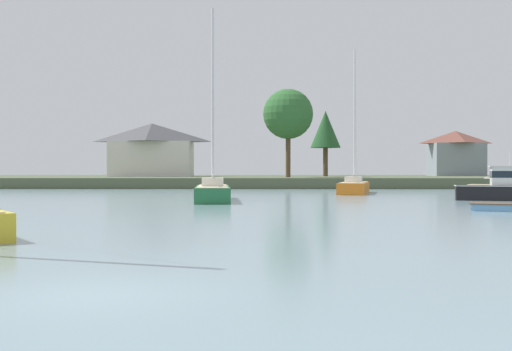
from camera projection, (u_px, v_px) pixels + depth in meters
The scene contains 9 objects.
ground_plane at pixel (98, 293), 10.76m from camera, with size 462.48×462.48×0.00m, color gray.
far_shore_bank at pixel (244, 180), 92.79m from camera, with size 208.12×46.48×1.25m, color #4C563D.
sailboat_orange at pixel (354, 190), 56.56m from camera, with size 4.27×9.01×14.26m.
sailboat_green at pixel (213, 196), 43.14m from camera, with size 3.09×9.85×14.60m.
dinghy_skyblue at pixel (509, 208), 32.32m from camera, with size 4.22×2.86×0.56m.
shore_tree_center_right at pixel (325, 130), 90.94m from camera, with size 4.52×4.52×9.81m.
shore_tree_far_right at pixel (288, 114), 78.19m from camera, with size 6.46×6.46×11.39m.
cottage_eastern at pixel (456, 153), 96.83m from camera, with size 8.42×6.90×7.17m.
cottage_behind_trees at pixel (152, 149), 88.50m from camera, with size 12.48×7.05×7.73m.
Camera 1 is at (2.92, -10.71, 2.19)m, focal length 42.61 mm.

